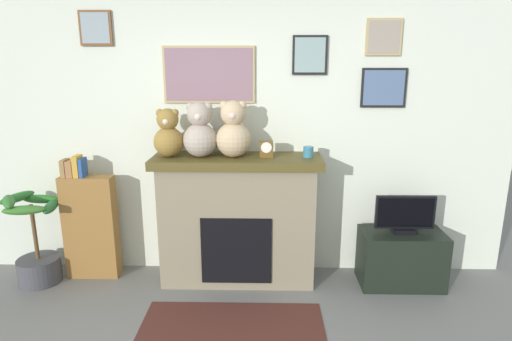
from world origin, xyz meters
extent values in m
cube|color=silver|center=(0.00, 2.00, 1.30)|extent=(5.20, 0.12, 2.60)
cube|color=tan|center=(-0.22, 1.93, 1.89)|extent=(0.82, 0.02, 0.50)
cube|color=gray|center=(-0.22, 1.91, 1.89)|extent=(0.78, 0.00, 0.46)
cube|color=brown|center=(-1.21, 1.93, 2.29)|extent=(0.29, 0.02, 0.30)
cube|color=#86959C|center=(-1.21, 1.91, 2.29)|extent=(0.25, 0.00, 0.26)
cube|color=black|center=(0.68, 1.93, 2.06)|extent=(0.31, 0.02, 0.34)
cube|color=#819C9A|center=(0.68, 1.91, 2.06)|extent=(0.27, 0.00, 0.30)
cube|color=black|center=(1.35, 1.93, 1.78)|extent=(0.40, 0.02, 0.35)
cube|color=slate|center=(1.35, 1.91, 1.78)|extent=(0.36, 0.00, 0.31)
cube|color=tan|center=(1.32, 1.93, 2.22)|extent=(0.31, 0.02, 0.31)
cube|color=gray|center=(1.32, 1.91, 2.22)|extent=(0.27, 0.00, 0.27)
cube|color=#80735B|center=(0.04, 1.71, 0.56)|extent=(1.38, 0.45, 1.11)
cube|color=#4E431C|center=(0.04, 1.71, 1.15)|extent=(1.50, 0.51, 0.08)
cube|color=black|center=(0.04, 1.48, 0.39)|extent=(0.62, 0.02, 0.61)
cube|color=olive|center=(-1.35, 1.74, 0.49)|extent=(0.48, 0.16, 0.99)
cube|color=olive|center=(-1.53, 1.74, 1.07)|extent=(0.04, 0.13, 0.16)
cube|color=#9D663D|center=(-1.47, 1.74, 1.07)|extent=(0.06, 0.13, 0.15)
cube|color=gold|center=(-1.41, 1.74, 1.09)|extent=(0.05, 0.13, 0.20)
cube|color=#25498E|center=(-1.37, 1.74, 1.08)|extent=(0.03, 0.13, 0.17)
cylinder|color=#3F3F44|center=(-1.81, 1.61, 0.12)|extent=(0.38, 0.38, 0.24)
cylinder|color=brown|center=(-1.81, 1.61, 0.50)|extent=(0.04, 0.04, 0.53)
ellipsoid|color=#266932|center=(-1.65, 1.64, 0.74)|extent=(0.17, 0.37, 0.08)
ellipsoid|color=#2A6E27|center=(-1.81, 1.76, 0.76)|extent=(0.36, 0.12, 0.08)
ellipsoid|color=#296E2C|center=(-1.96, 1.66, 0.81)|extent=(0.22, 0.37, 0.08)
ellipsoid|color=#326B2C|center=(-1.95, 1.52, 0.82)|extent=(0.28, 0.36, 0.08)
ellipsoid|color=#366E26|center=(-1.78, 1.44, 0.77)|extent=(0.37, 0.17, 0.08)
cube|color=black|center=(1.54, 1.64, 0.26)|extent=(0.74, 0.40, 0.51)
cube|color=black|center=(1.54, 1.64, 0.53)|extent=(0.20, 0.14, 0.04)
cube|color=black|center=(1.54, 1.64, 0.70)|extent=(0.53, 0.03, 0.31)
cube|color=black|center=(1.54, 1.62, 0.70)|extent=(0.49, 0.00, 0.27)
cube|color=#49241E|center=(0.04, 0.81, 0.00)|extent=(1.43, 0.93, 0.01)
cylinder|color=teal|center=(0.67, 1.69, 1.24)|extent=(0.09, 0.09, 0.10)
cube|color=brown|center=(0.30, 1.69, 1.26)|extent=(0.12, 0.08, 0.14)
cylinder|color=white|center=(0.30, 1.65, 1.28)|extent=(0.09, 0.01, 0.09)
sphere|color=olive|center=(-0.56, 1.69, 1.32)|extent=(0.26, 0.26, 0.26)
sphere|color=olive|center=(-0.56, 1.69, 1.52)|extent=(0.19, 0.19, 0.19)
sphere|color=olive|center=(-0.63, 1.69, 1.58)|extent=(0.07, 0.07, 0.07)
sphere|color=olive|center=(-0.49, 1.69, 1.58)|extent=(0.07, 0.07, 0.07)
sphere|color=beige|center=(-0.56, 1.62, 1.51)|extent=(0.06, 0.06, 0.06)
sphere|color=#AA9A8C|center=(-0.28, 1.69, 1.34)|extent=(0.30, 0.30, 0.30)
sphere|color=#AA9A8C|center=(-0.28, 1.69, 1.57)|extent=(0.22, 0.22, 0.22)
sphere|color=#AA9A8C|center=(-0.36, 1.69, 1.63)|extent=(0.08, 0.08, 0.08)
sphere|color=#AA9A8C|center=(-0.21, 1.69, 1.63)|extent=(0.08, 0.08, 0.08)
sphere|color=beige|center=(-0.28, 1.61, 1.56)|extent=(0.06, 0.06, 0.06)
sphere|color=tan|center=(0.01, 1.69, 1.35)|extent=(0.31, 0.31, 0.31)
sphere|color=tan|center=(0.01, 1.69, 1.58)|extent=(0.22, 0.22, 0.22)
sphere|color=tan|center=(-0.07, 1.69, 1.64)|extent=(0.08, 0.08, 0.08)
sphere|color=tan|center=(0.09, 1.69, 1.64)|extent=(0.08, 0.08, 0.08)
sphere|color=beige|center=(0.01, 1.60, 1.57)|extent=(0.07, 0.07, 0.07)
camera|label=1|loc=(0.28, -1.95, 1.99)|focal=29.70mm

